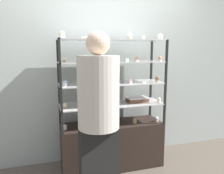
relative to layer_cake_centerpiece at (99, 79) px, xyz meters
name	(u,v)px	position (x,y,z in m)	size (l,w,h in m)	color
ground_plane	(112,166)	(0.16, -0.04, -1.14)	(20.00, 20.00, 0.00)	brown
back_wall	(104,64)	(0.16, 0.32, 0.16)	(8.00, 0.05, 2.60)	#A8B2AD
display_base	(112,145)	(0.16, -0.04, -0.85)	(1.27, 0.41, 0.57)	black
display_riser_lower	(112,105)	(0.16, -0.04, -0.32)	(1.27, 0.41, 0.26)	black
display_riser_middle	(112,84)	(0.16, -0.04, -0.07)	(1.27, 0.41, 0.26)	black
display_riser_upper	(112,63)	(0.16, -0.04, 0.19)	(1.27, 0.41, 0.26)	black
display_riser_top	(112,41)	(0.16, -0.04, 0.45)	(1.27, 0.41, 0.26)	black
layer_cake_centerpiece	(99,79)	(0.00, 0.00, 0.00)	(0.20, 0.20, 0.10)	#DBBC84
sheet_cake_frosted	(137,99)	(0.49, -0.03, -0.28)	(0.26, 0.18, 0.06)	brown
cupcake_0	(65,127)	(-0.43, -0.09, -0.53)	(0.05, 0.05, 0.07)	white
cupcake_1	(92,126)	(-0.12, -0.15, -0.53)	(0.05, 0.05, 0.07)	beige
cupcake_2	(114,123)	(0.15, -0.13, -0.53)	(0.05, 0.05, 0.07)	beige
cupcake_3	(135,121)	(0.43, -0.11, -0.53)	(0.05, 0.05, 0.07)	#CCB28C
cupcake_4	(157,119)	(0.73, -0.13, -0.53)	(0.05, 0.05, 0.07)	beige
price_tag_0	(110,127)	(0.07, -0.22, -0.54)	(0.04, 0.00, 0.04)	white
cupcake_5	(65,106)	(-0.42, -0.10, -0.28)	(0.05, 0.05, 0.06)	#CCB28C
cupcake_6	(115,102)	(0.17, -0.11, -0.28)	(0.05, 0.05, 0.06)	white
cupcake_7	(159,100)	(0.74, -0.15, -0.28)	(0.05, 0.05, 0.06)	beige
price_tag_1	(117,105)	(0.16, -0.22, -0.29)	(0.04, 0.00, 0.04)	white
cupcake_8	(65,83)	(-0.41, -0.13, -0.02)	(0.05, 0.05, 0.07)	white
cupcake_9	(130,81)	(0.35, -0.14, -0.02)	(0.05, 0.05, 0.07)	beige
cupcake_10	(157,79)	(0.73, -0.11, -0.02)	(0.05, 0.05, 0.07)	#CCB28C
price_tag_2	(145,82)	(0.50, -0.22, -0.03)	(0.04, 0.00, 0.04)	white
cupcake_11	(64,60)	(-0.41, -0.09, 0.24)	(0.05, 0.05, 0.06)	#CCB28C
cupcake_12	(90,60)	(-0.13, -0.10, 0.24)	(0.05, 0.05, 0.06)	#CCB28C
cupcake_13	(113,59)	(0.15, -0.10, 0.24)	(0.05, 0.05, 0.06)	#CCB28C
cupcake_14	(137,59)	(0.43, -0.14, 0.24)	(0.05, 0.05, 0.06)	beige
cupcake_15	(160,59)	(0.75, -0.13, 0.24)	(0.05, 0.05, 0.06)	white
price_tag_3	(127,60)	(0.28, -0.22, 0.23)	(0.04, 0.00, 0.04)	white
cupcake_16	(62,35)	(-0.43, -0.12, 0.50)	(0.06, 0.06, 0.08)	white
cupcake_17	(97,36)	(-0.03, -0.07, 0.50)	(0.06, 0.06, 0.08)	white
cupcake_18	(129,36)	(0.34, -0.14, 0.50)	(0.06, 0.06, 0.08)	#CCB28C
cupcake_19	(160,37)	(0.73, -0.14, 0.50)	(0.06, 0.06, 0.08)	beige
price_tag_4	(144,37)	(0.48, -0.22, 0.49)	(0.04, 0.00, 0.04)	white
donut_glazed	(86,38)	(-0.15, -0.01, 0.48)	(0.11, 0.11, 0.03)	#EFE5CC
customer_figure	(99,115)	(-0.16, -0.65, -0.26)	(0.38, 0.38, 1.65)	black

